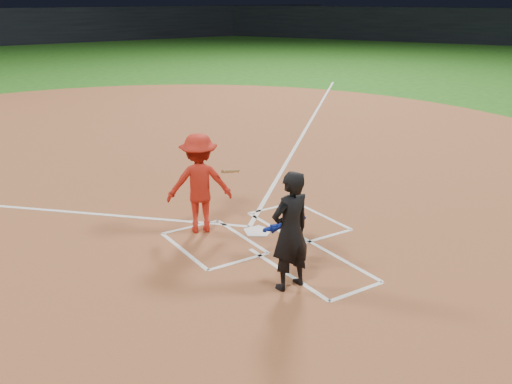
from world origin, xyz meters
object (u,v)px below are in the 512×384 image
catcher (289,228)px  umpire (290,231)px  home_plate (258,231)px  batter_at_plate (199,183)px

catcher → umpire: 1.19m
home_plate → catcher: bearing=83.2°
catcher → batter_at_plate: 2.05m
catcher → umpire: umpire is taller
umpire → home_plate: bearing=-114.0°
catcher → umpire: size_ratio=0.56×
home_plate → umpire: 2.43m
home_plate → umpire: (-0.78, -2.10, 0.94)m
umpire → catcher: bearing=-128.6°
home_plate → catcher: size_ratio=0.56×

